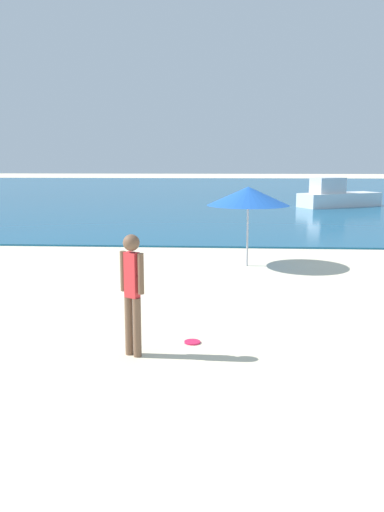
{
  "coord_description": "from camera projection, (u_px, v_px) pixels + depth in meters",
  "views": [
    {
      "loc": [
        0.21,
        -0.69,
        2.78
      ],
      "look_at": [
        -0.32,
        7.93,
        1.19
      ],
      "focal_mm": 37.13,
      "sensor_mm": 36.0,
      "label": 1
    }
  ],
  "objects": [
    {
      "name": "water",
      "position": [
        222.0,
        191.0,
        46.14
      ],
      "size": [
        160.0,
        60.0,
        0.06
      ],
      "primitive_type": "cube",
      "color": "#14567F",
      "rests_on": "ground"
    },
    {
      "name": "boat_near",
      "position": [
        337.0,
        197.0,
        30.38
      ],
      "size": [
        5.07,
        3.7,
        1.67
      ],
      "rotation": [
        0.0,
        0.0,
        0.49
      ],
      "color": "white",
      "rests_on": "water"
    },
    {
      "name": "beach_umbrella",
      "position": [
        248.0,
        196.0,
        13.61
      ],
      "size": [
        2.14,
        2.14,
        2.07
      ],
      "color": "#B7B7BC",
      "rests_on": "ground"
    },
    {
      "name": "person_standing",
      "position": [
        132.0,
        288.0,
        7.41
      ],
      "size": [
        0.36,
        0.25,
        1.75
      ],
      "rotation": [
        0.0,
        0.0,
        2.62
      ],
      "color": "brown",
      "rests_on": "ground"
    },
    {
      "name": "frisbee",
      "position": [
        192.0,
        342.0,
        8.1
      ],
      "size": [
        0.25,
        0.25,
        0.03
      ],
      "primitive_type": "cylinder",
      "color": "#E51E4C",
      "rests_on": "ground"
    }
  ]
}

